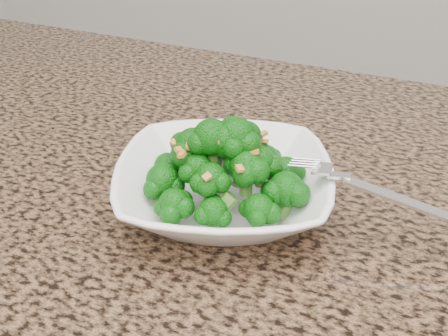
% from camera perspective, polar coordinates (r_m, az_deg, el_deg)
% --- Properties ---
extents(granite_counter, '(1.64, 1.04, 0.03)m').
position_cam_1_polar(granite_counter, '(0.52, 5.09, -11.88)').
color(granite_counter, brown).
rests_on(granite_counter, cabinet).
extents(bowl, '(0.28, 0.28, 0.05)m').
position_cam_1_polar(bowl, '(0.57, 0.00, -2.00)').
color(bowl, white).
rests_on(bowl, granite_counter).
extents(broccoli_pile, '(0.19, 0.19, 0.07)m').
position_cam_1_polar(broccoli_pile, '(0.54, 0.00, 3.28)').
color(broccoli_pile, '#0D620B').
rests_on(broccoli_pile, bowl).
extents(garlic_topping, '(0.12, 0.12, 0.01)m').
position_cam_1_polar(garlic_topping, '(0.53, 0.00, 6.72)').
color(garlic_topping, gold).
rests_on(garlic_topping, broccoli_pile).
extents(fork, '(0.18, 0.04, 0.01)m').
position_cam_1_polar(fork, '(0.54, 12.06, -0.88)').
color(fork, silver).
rests_on(fork, bowl).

